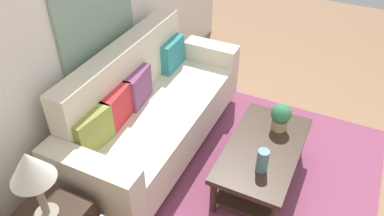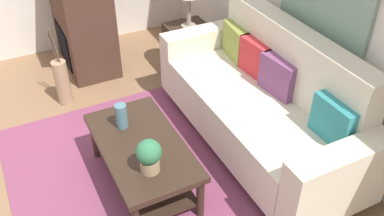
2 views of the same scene
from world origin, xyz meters
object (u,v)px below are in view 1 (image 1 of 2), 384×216
throw_pillow_crimson (117,107)px  coffee_table (262,156)px  throw_pillow_plum (138,87)px  throw_pillow_olive (93,131)px  table_lamp (30,169)px  framed_painting (95,2)px  tabletop_vase (262,161)px  couch (151,112)px  throw_pillow_teal (172,54)px  potted_plant_tabletop (281,116)px

throw_pillow_crimson → coffee_table: throw_pillow_crimson is taller
throw_pillow_plum → coffee_table: throw_pillow_plum is taller
throw_pillow_olive → table_lamp: 0.79m
throw_pillow_olive → framed_painting: framed_painting is taller
tabletop_vase → table_lamp: 1.67m
throw_pillow_olive → framed_painting: (0.67, 0.34, 0.75)m
throw_pillow_olive → tabletop_vase: throw_pillow_olive is taller
throw_pillow_plum → table_lamp: size_ratio=0.63×
couch → throw_pillow_olive: 0.72m
throw_pillow_teal → potted_plant_tabletop: throw_pillow_teal is taller
throw_pillow_teal → coffee_table: throw_pillow_teal is taller
couch → throw_pillow_teal: size_ratio=6.00×
coffee_table → potted_plant_tabletop: bearing=-9.1°
couch → table_lamp: (-1.38, -0.02, 0.56)m
throw_pillow_plum → potted_plant_tabletop: (0.30, -1.28, -0.11)m
throw_pillow_olive → throw_pillow_crimson: same height
throw_pillow_olive → coffee_table: size_ratio=0.33×
throw_pillow_teal → framed_painting: (-0.67, 0.34, 0.75)m
throw_pillow_teal → framed_painting: framed_painting is taller
throw_pillow_crimson → throw_pillow_olive: bearing=180.0°
couch → framed_painting: size_ratio=2.18×
couch → potted_plant_tabletop: (0.30, -1.15, 0.14)m
throw_pillow_plum → coffee_table: bearing=-89.7°
throw_pillow_olive → table_lamp: bearing=-168.4°
throw_pillow_teal → potted_plant_tabletop: bearing=-106.2°
throw_pillow_olive → framed_painting: 1.06m
potted_plant_tabletop → couch: bearing=104.4°
throw_pillow_olive → coffee_table: 1.45m
throw_pillow_crimson → potted_plant_tabletop: 1.43m
throw_pillow_olive → coffee_table: throw_pillow_olive is taller
throw_pillow_olive → throw_pillow_teal: bearing=0.0°
tabletop_vase → couch: bearing=77.5°
throw_pillow_olive → framed_painting: size_ratio=0.36×
throw_pillow_plum → throw_pillow_crimson: bearing=180.0°
coffee_table → framed_painting: 1.93m
throw_pillow_plum → tabletop_vase: size_ratio=1.74×
couch → throw_pillow_crimson: (-0.33, 0.13, 0.25)m
throw_pillow_teal → framed_painting: size_ratio=0.36×
throw_pillow_plum → throw_pillow_teal: size_ratio=1.00×
throw_pillow_plum → framed_painting: size_ratio=0.36×
potted_plant_tabletop → framed_painting: (-0.30, 1.62, 0.86)m
table_lamp → couch: bearing=0.8°
couch → potted_plant_tabletop: bearing=-75.6°
couch → coffee_table: size_ratio=1.96×
potted_plant_tabletop → throw_pillow_crimson: bearing=116.2°
throw_pillow_crimson → framed_painting: 0.89m
throw_pillow_crimson → tabletop_vase: bearing=-86.6°
throw_pillow_olive → throw_pillow_plum: (0.67, 0.00, 0.00)m
throw_pillow_olive → throw_pillow_plum: bearing=0.0°
coffee_table → throw_pillow_teal: bearing=61.8°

